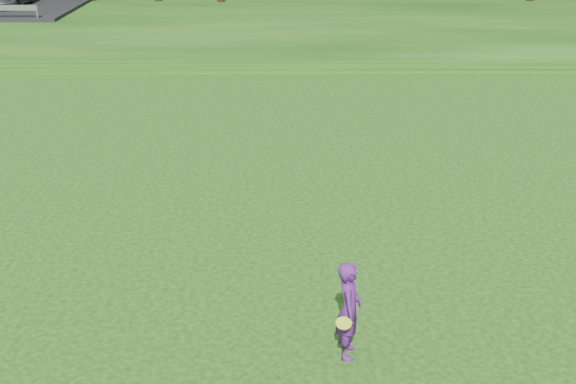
{
  "coord_description": "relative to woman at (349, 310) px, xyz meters",
  "views": [
    {
      "loc": [
        0.68,
        -11.27,
        7.27
      ],
      "look_at": [
        0.69,
        2.94,
        1.3
      ],
      "focal_mm": 45.0,
      "sensor_mm": 36.0,
      "label": 1
    }
  ],
  "objects": [
    {
      "name": "ground",
      "position": [
        -1.69,
        1.06,
        -0.87
      ],
      "size": [
        140.0,
        140.0,
        0.0
      ],
      "primitive_type": "plane",
      "color": "#133D0B",
      "rests_on": "ground"
    },
    {
      "name": "berm",
      "position": [
        -1.69,
        35.06,
        -0.57
      ],
      "size": [
        130.0,
        30.0,
        0.6
      ],
      "primitive_type": "cube",
      "color": "#133D0B",
      "rests_on": "ground"
    },
    {
      "name": "walking_path",
      "position": [
        -1.69,
        21.06,
        -0.85
      ],
      "size": [
        130.0,
        1.6,
        0.04
      ],
      "primitive_type": "cube",
      "color": "gray",
      "rests_on": "ground"
    },
    {
      "name": "woman",
      "position": [
        0.0,
        0.0,
        0.0
      ],
      "size": [
        0.49,
        0.95,
        1.74
      ],
      "color": "#591B7A",
      "rests_on": "ground"
    }
  ]
}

